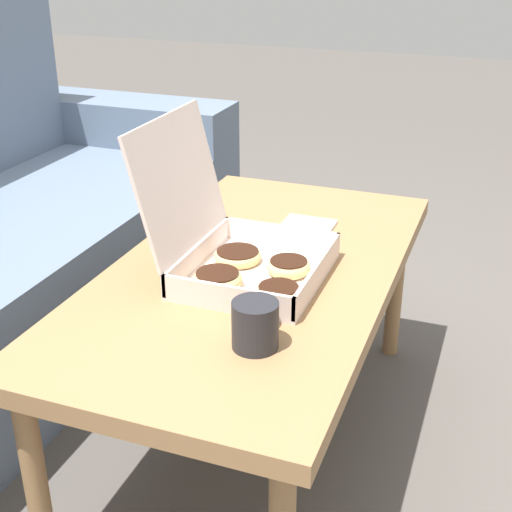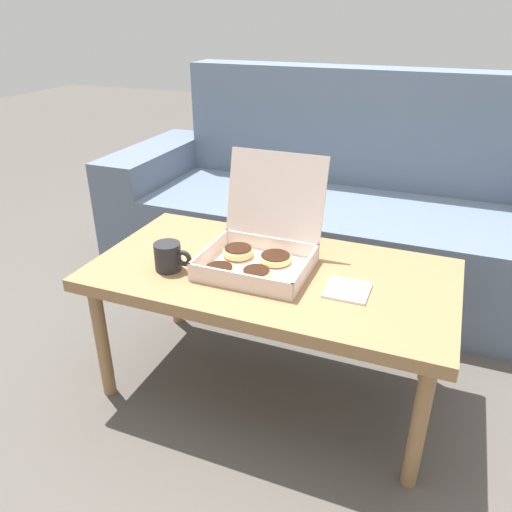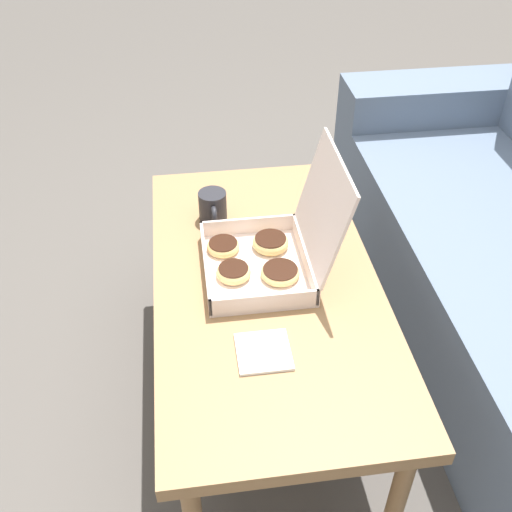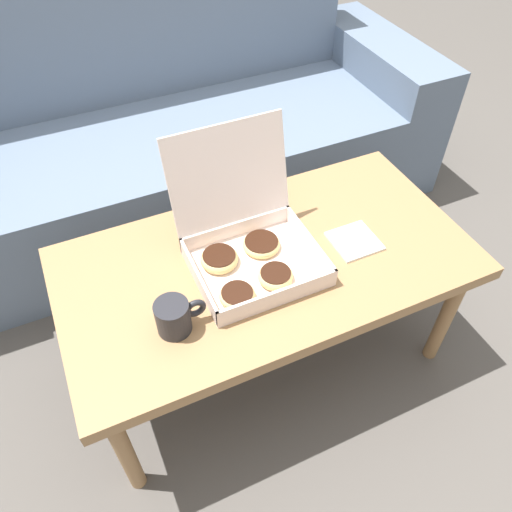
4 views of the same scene
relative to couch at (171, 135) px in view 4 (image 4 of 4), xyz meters
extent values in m
plane|color=#514C47|center=(0.00, -0.81, -0.32)|extent=(12.00, 12.00, 0.00)
cube|color=slate|center=(0.00, -0.16, -0.11)|extent=(1.67, 0.60, 0.42)
cube|color=slate|center=(0.00, 0.24, 0.16)|extent=(1.67, 0.20, 0.97)
cube|color=slate|center=(0.96, -0.06, -0.03)|extent=(0.24, 0.80, 0.57)
cube|color=#997047|center=(0.00, -0.92, 0.13)|extent=(1.14, 0.60, 0.04)
cylinder|color=#997047|center=(-0.51, -1.16, -0.10)|extent=(0.04, 0.04, 0.43)
cylinder|color=#997047|center=(0.51, -1.16, -0.10)|extent=(0.04, 0.04, 0.43)
cylinder|color=#997047|center=(-0.51, -0.68, -0.10)|extent=(0.04, 0.04, 0.43)
cylinder|color=#997047|center=(0.51, -0.68, -0.10)|extent=(0.04, 0.04, 0.43)
cube|color=silver|center=(-0.04, -0.94, 0.15)|extent=(0.33, 0.28, 0.01)
cube|color=silver|center=(-0.04, -1.08, 0.18)|extent=(0.33, 0.01, 0.05)
cube|color=silver|center=(-0.04, -0.81, 0.18)|extent=(0.33, 0.01, 0.05)
cube|color=silver|center=(-0.21, -0.94, 0.18)|extent=(0.01, 0.28, 0.05)
cube|color=silver|center=(0.12, -0.94, 0.18)|extent=(0.01, 0.28, 0.05)
cube|color=silver|center=(-0.04, -0.77, 0.34)|extent=(0.33, 0.08, 0.27)
torus|color=#E5BC75|center=(-0.13, -0.89, 0.17)|extent=(0.10, 0.10, 0.03)
cylinder|color=black|center=(-0.13, -0.89, 0.18)|extent=(0.09, 0.09, 0.01)
torus|color=#E5BC75|center=(0.00, -0.88, 0.17)|extent=(0.10, 0.10, 0.03)
cylinder|color=black|center=(0.00, -0.88, 0.18)|extent=(0.09, 0.09, 0.01)
torus|color=#E5BC75|center=(-0.13, -1.02, 0.17)|extent=(0.09, 0.09, 0.03)
cylinder|color=black|center=(-0.13, -1.02, 0.18)|extent=(0.08, 0.08, 0.01)
torus|color=#E5BC75|center=(-0.02, -1.01, 0.17)|extent=(0.09, 0.09, 0.03)
cylinder|color=black|center=(-0.02, -1.01, 0.18)|extent=(0.08, 0.08, 0.01)
cylinder|color=#232328|center=(-0.30, -1.04, 0.19)|extent=(0.08, 0.08, 0.09)
torus|color=#232328|center=(-0.25, -1.04, 0.20)|extent=(0.05, 0.02, 0.05)
cube|color=white|center=(0.25, -0.96, 0.15)|extent=(0.13, 0.13, 0.01)
camera|label=1|loc=(-1.32, -1.42, 0.83)|focal=50.00mm
camera|label=2|loc=(0.47, -2.24, 0.89)|focal=35.00mm
camera|label=3|loc=(1.18, -1.11, 1.22)|focal=42.00mm
camera|label=4|loc=(-0.42, -1.76, 1.15)|focal=35.00mm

